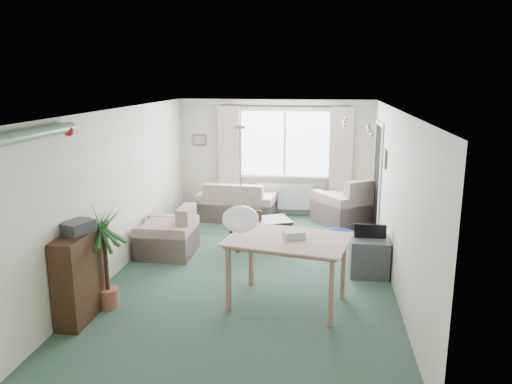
# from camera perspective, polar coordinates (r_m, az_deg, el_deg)

# --- Properties ---
(ground) EXTENTS (6.50, 6.50, 0.00)m
(ground) POSITION_cam_1_polar(r_m,az_deg,el_deg) (7.57, -0.31, -9.02)
(ground) COLOR #2B4839
(window) EXTENTS (1.80, 0.03, 1.30)m
(window) POSITION_cam_1_polar(r_m,az_deg,el_deg) (10.30, 3.31, 5.52)
(window) COLOR white
(curtain_rod) EXTENTS (2.60, 0.03, 0.03)m
(curtain_rod) POSITION_cam_1_polar(r_m,az_deg,el_deg) (10.15, 3.33, 9.78)
(curtain_rod) COLOR black
(curtain_left) EXTENTS (0.45, 0.08, 2.00)m
(curtain_left) POSITION_cam_1_polar(r_m,az_deg,el_deg) (10.38, -3.10, 4.30)
(curtain_left) COLOR beige
(curtain_right) EXTENTS (0.45, 0.08, 2.00)m
(curtain_right) POSITION_cam_1_polar(r_m,az_deg,el_deg) (10.21, 9.71, 3.99)
(curtain_right) COLOR beige
(radiator) EXTENTS (1.20, 0.10, 0.55)m
(radiator) POSITION_cam_1_polar(r_m,az_deg,el_deg) (10.46, 3.22, -0.49)
(radiator) COLOR white
(doorway) EXTENTS (0.03, 0.95, 2.00)m
(doorway) POSITION_cam_1_polar(r_m,az_deg,el_deg) (9.39, 13.70, 1.34)
(doorway) COLOR black
(pendant_lamp) EXTENTS (0.36, 0.36, 0.36)m
(pendant_lamp) POSITION_cam_1_polar(r_m,az_deg,el_deg) (4.91, -1.77, -3.11)
(pendant_lamp) COLOR white
(tinsel_garland) EXTENTS (1.60, 1.60, 0.12)m
(tinsel_garland) POSITION_cam_1_polar(r_m,az_deg,el_deg) (5.51, -24.26, 6.01)
(tinsel_garland) COLOR #196626
(bauble_cluster_a) EXTENTS (0.20, 0.20, 0.20)m
(bauble_cluster_a) POSITION_cam_1_polar(r_m,az_deg,el_deg) (7.88, 10.11, 8.30)
(bauble_cluster_a) COLOR silver
(bauble_cluster_b) EXTENTS (0.20, 0.20, 0.20)m
(bauble_cluster_b) POSITION_cam_1_polar(r_m,az_deg,el_deg) (6.71, 13.07, 7.36)
(bauble_cluster_b) COLOR silver
(wall_picture_back) EXTENTS (0.28, 0.03, 0.22)m
(wall_picture_back) POSITION_cam_1_polar(r_m,az_deg,el_deg) (10.58, -6.50, 5.94)
(wall_picture_back) COLOR brown
(wall_picture_right) EXTENTS (0.03, 0.24, 0.30)m
(wall_picture_right) POSITION_cam_1_polar(r_m,az_deg,el_deg) (8.31, 14.54, 3.66)
(wall_picture_right) COLOR brown
(sofa) EXTENTS (1.60, 0.91, 0.78)m
(sofa) POSITION_cam_1_polar(r_m,az_deg,el_deg) (10.15, -2.24, -0.96)
(sofa) COLOR #BDA88F
(sofa) RESTS_ON ground
(armchair_corner) EXTENTS (1.42, 1.41, 0.93)m
(armchair_corner) POSITION_cam_1_polar(r_m,az_deg,el_deg) (9.97, 10.33, -0.96)
(armchair_corner) COLOR beige
(armchair_corner) RESTS_ON ground
(armchair_left) EXTENTS (0.86, 0.91, 0.81)m
(armchair_left) POSITION_cam_1_polar(r_m,az_deg,el_deg) (8.28, -10.13, -4.31)
(armchair_left) COLOR #BDAE8E
(armchair_left) RESTS_ON ground
(coffee_table) EXTENTS (1.15, 0.92, 0.46)m
(coffee_table) POSITION_cam_1_polar(r_m,az_deg,el_deg) (8.60, 0.48, -4.68)
(coffee_table) COLOR black
(coffee_table) RESTS_ON ground
(photo_frame) EXTENTS (0.12, 0.06, 0.16)m
(photo_frame) POSITION_cam_1_polar(r_m,az_deg,el_deg) (8.53, 0.30, -2.66)
(photo_frame) COLOR #4F3428
(photo_frame) RESTS_ON coffee_table
(bookshelf) EXTENTS (0.30, 0.87, 1.06)m
(bookshelf) POSITION_cam_1_polar(r_m,az_deg,el_deg) (6.37, -19.47, -9.07)
(bookshelf) COLOR black
(bookshelf) RESTS_ON ground
(hifi_box) EXTENTS (0.39, 0.43, 0.14)m
(hifi_box) POSITION_cam_1_polar(r_m,az_deg,el_deg) (6.22, -19.76, -3.78)
(hifi_box) COLOR #343539
(hifi_box) RESTS_ON bookshelf
(houseplant) EXTENTS (0.73, 0.73, 1.29)m
(houseplant) POSITION_cam_1_polar(r_m,az_deg,el_deg) (6.51, -16.79, -7.28)
(houseplant) COLOR #1C5229
(houseplant) RESTS_ON ground
(dining_table) EXTENTS (1.54, 1.18, 0.86)m
(dining_table) POSITION_cam_1_polar(r_m,az_deg,el_deg) (6.40, 3.61, -9.14)
(dining_table) COLOR tan
(dining_table) RESTS_ON ground
(gift_box) EXTENTS (0.30, 0.27, 0.12)m
(gift_box) POSITION_cam_1_polar(r_m,az_deg,el_deg) (6.22, 4.36, -5.01)
(gift_box) COLOR silver
(gift_box) RESTS_ON dining_table
(tv_cube) EXTENTS (0.55, 0.60, 0.55)m
(tv_cube) POSITION_cam_1_polar(r_m,az_deg,el_deg) (7.59, 12.77, -7.10)
(tv_cube) COLOR #38393E
(tv_cube) RESTS_ON ground
(pet_bed) EXTENTS (0.76, 0.76, 0.12)m
(pet_bed) POSITION_cam_1_polar(r_m,az_deg,el_deg) (9.16, 9.31, -4.84)
(pet_bed) COLOR #212298
(pet_bed) RESTS_ON ground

